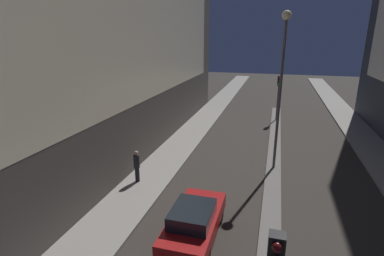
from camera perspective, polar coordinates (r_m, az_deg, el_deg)
The scene contains 5 objects.
median_strip at distance 20.13m, azimuth 15.29°, elevation -6.47°, with size 0.89×31.75×0.11m.
traffic_light_mid at distance 29.54m, azimuth 16.17°, elevation 7.37°, with size 0.32×0.42×4.25m.
street_lamp at distance 17.86m, azimuth 16.79°, elevation 10.87°, with size 0.52×0.52×9.12m.
car_left_lane at distance 12.58m, azimuth 0.38°, elevation -17.37°, with size 1.83×4.35×1.55m.
pedestrian_on_left_sidewalk at distance 16.84m, azimuth -10.48°, elevation -6.96°, with size 0.33×0.33×1.81m.
Camera 1 is at (-0.25, -1.65, 7.91)m, focal length 28.00 mm.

